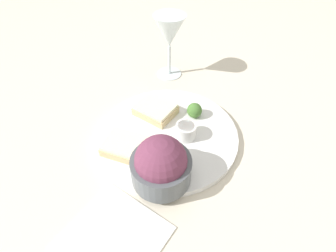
{
  "coord_description": "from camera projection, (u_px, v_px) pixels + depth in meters",
  "views": [
    {
      "loc": [
        -0.21,
        0.34,
        0.44
      ],
      "look_at": [
        0.0,
        0.0,
        0.03
      ],
      "focal_mm": 28.0,
      "sensor_mm": 36.0,
      "label": 1
    }
  ],
  "objects": [
    {
      "name": "wine_glass",
      "position": [
        170.0,
        33.0,
        0.68
      ],
      "size": [
        0.09,
        0.09,
        0.17
      ],
      "color": "silver",
      "rests_on": "ground_plane"
    },
    {
      "name": "cheese_toast_near",
      "position": [
        156.0,
        109.0,
        0.62
      ],
      "size": [
        0.09,
        0.08,
        0.03
      ],
      "color": "#D1B27F",
      "rests_on": "dinner_plate"
    },
    {
      "name": "ground_plane",
      "position": [
        168.0,
        137.0,
        0.59
      ],
      "size": [
        4.0,
        4.0,
        0.0
      ],
      "primitive_type": "plane",
      "color": "beige"
    },
    {
      "name": "dinner_plate",
      "position": [
        168.0,
        134.0,
        0.59
      ],
      "size": [
        0.31,
        0.31,
        0.01
      ],
      "color": "white",
      "rests_on": "ground_plane"
    },
    {
      "name": "garnish",
      "position": [
        194.0,
        110.0,
        0.61
      ],
      "size": [
        0.04,
        0.04,
        0.04
      ],
      "color": "#477533",
      "rests_on": "dinner_plate"
    },
    {
      "name": "cheese_toast_far",
      "position": [
        126.0,
        146.0,
        0.54
      ],
      "size": [
        0.1,
        0.08,
        0.03
      ],
      "color": "#D1B27F",
      "rests_on": "dinner_plate"
    },
    {
      "name": "sauce_ramekin",
      "position": [
        186.0,
        130.0,
        0.56
      ],
      "size": [
        0.04,
        0.04,
        0.03
      ],
      "color": "white",
      "rests_on": "dinner_plate"
    },
    {
      "name": "salad_bowl",
      "position": [
        161.0,
        164.0,
        0.47
      ],
      "size": [
        0.11,
        0.11,
        0.1
      ],
      "color": "#4C5156",
      "rests_on": "dinner_plate"
    },
    {
      "name": "napkin",
      "position": [
        113.0,
        239.0,
        0.43
      ],
      "size": [
        0.16,
        0.16,
        0.01
      ],
      "color": "white",
      "rests_on": "ground_plane"
    }
  ]
}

